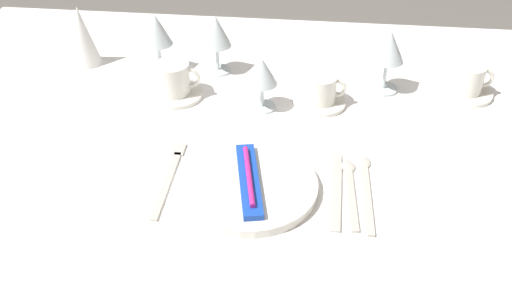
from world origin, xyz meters
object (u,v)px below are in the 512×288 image
fork_outer (170,176)px  toothbrush_package (249,179)px  dinner_plate (249,186)px  wine_glass_centre (389,49)px  napkin_folded (82,36)px  spoon_dessert (366,183)px  coffee_cup_left (321,88)px  coffee_cup_right (174,78)px  wine_glass_right (157,32)px  spoon_soup (350,185)px  wine_glass_left (216,34)px  coffee_cup_far (468,78)px  dinner_knife (336,192)px  wine_glass_far (262,74)px

fork_outer → toothbrush_package: bearing=-7.7°
dinner_plate → fork_outer: 0.16m
wine_glass_centre → napkin_folded: size_ratio=0.99×
spoon_dessert → napkin_folded: size_ratio=1.44×
coffee_cup_left → coffee_cup_right: bearing=-179.9°
fork_outer → wine_glass_right: bearing=106.3°
fork_outer → spoon_soup: spoon_soup is taller
spoon_dessert → napkin_folded: (-0.70, 0.42, 0.08)m
dinner_plate → spoon_soup: (0.19, 0.03, -0.01)m
wine_glass_right → spoon_soup: bearing=-40.8°
wine_glass_left → wine_glass_right: bearing=-176.1°
coffee_cup_right → coffee_cup_far: (0.69, 0.08, -0.00)m
dinner_plate → wine_glass_left: (-0.13, 0.45, 0.10)m
dinner_plate → fork_outer: (-0.16, 0.02, -0.01)m
dinner_knife → wine_glass_left: 0.55m
spoon_dessert → wine_glass_far: wine_glass_far is taller
coffee_cup_far → wine_glass_right: 0.76m
toothbrush_package → spoon_soup: size_ratio=1.04×
dinner_knife → wine_glass_centre: (0.11, 0.40, 0.11)m
coffee_cup_left → napkin_folded: (-0.61, 0.13, 0.04)m
toothbrush_package → spoon_soup: (0.19, 0.03, -0.02)m
coffee_cup_left → wine_glass_centre: (0.15, 0.08, 0.07)m
dinner_knife → coffee_cup_left: coffee_cup_left is taller
wine_glass_left → wine_glass_right: size_ratio=1.00×
dinner_knife → spoon_dessert: (0.06, 0.03, -0.00)m
fork_outer → spoon_dessert: 0.38m
spoon_dessert → wine_glass_centre: wine_glass_centre is taller
fork_outer → wine_glass_centre: size_ratio=1.49×
wine_glass_right → coffee_cup_right: bearing=-61.7°
dinner_plate → toothbrush_package: bearing=90.0°
dinner_knife → wine_glass_left: bearing=124.0°
wine_glass_centre → wine_glass_right: wine_glass_centre is taller
napkin_folded → spoon_soup: bearing=-32.1°
dinner_plate → wine_glass_right: bearing=122.5°
coffee_cup_far → toothbrush_package: bearing=-139.5°
toothbrush_package → napkin_folded: size_ratio=1.35×
spoon_soup → wine_glass_right: size_ratio=1.36×
coffee_cup_far → wine_glass_right: bearing=177.1°
coffee_cup_right → coffee_cup_far: size_ratio=1.08×
dinner_plate → dinner_knife: (0.16, 0.01, -0.01)m
toothbrush_package → wine_glass_right: bearing=122.5°
fork_outer → coffee_cup_far: (0.63, 0.38, 0.04)m
wine_glass_right → fork_outer: bearing=-73.7°
wine_glass_left → napkin_folded: size_ratio=0.95×
dinner_plate → fork_outer: dinner_plate is taller
spoon_dessert → coffee_cup_far: size_ratio=2.33×
coffee_cup_left → coffee_cup_right: coffee_cup_right is taller
fork_outer → wine_glass_centre: (0.44, 0.38, 0.11)m
napkin_folded → fork_outer: bearing=-53.2°
coffee_cup_right → wine_glass_right: wine_glass_right is taller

